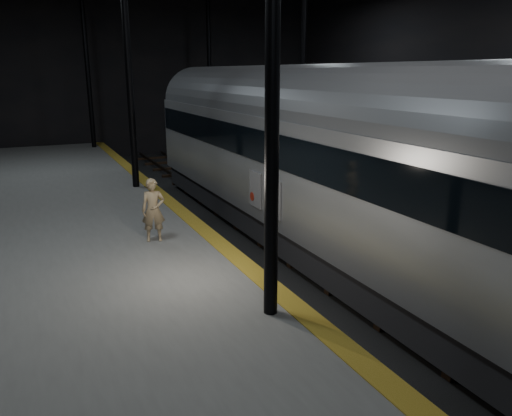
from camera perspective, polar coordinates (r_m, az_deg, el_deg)
ground at (r=15.09m, az=7.73°, el=-6.01°), size 44.00×44.00×0.00m
platform_left at (r=12.76m, az=-22.24°, el=-8.75°), size 9.00×43.80×1.00m
platform_right at (r=19.87m, az=26.31°, el=-0.74°), size 9.00×43.80×1.00m
tactile_strip at (r=13.35m, az=-3.98°, el=-4.20°), size 0.50×43.80×0.01m
track at (r=15.07m, az=7.74°, el=-5.77°), size 2.40×43.00×0.24m
train at (r=15.38m, az=5.47°, el=6.40°), size 3.10×20.72×5.54m
woman at (r=13.69m, az=-11.66°, el=-0.23°), size 0.71×0.55×1.72m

